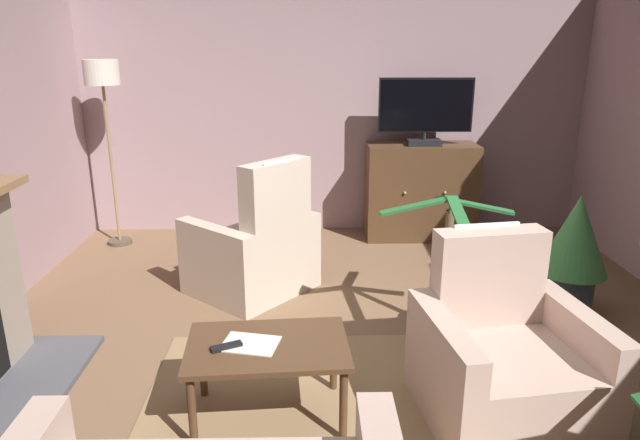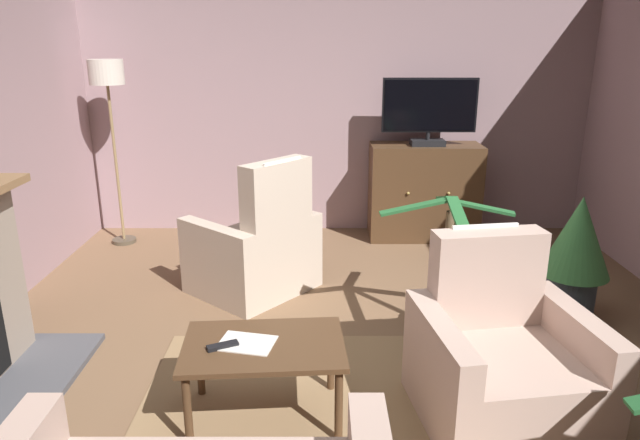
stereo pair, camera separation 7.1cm
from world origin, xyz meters
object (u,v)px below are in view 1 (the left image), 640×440
tv_cabinet (420,193)px  tv_remote (226,347)px  potted_plant_small_fern_corner (444,297)px  coffee_table (268,353)px  television (426,110)px  floor_lamp (103,91)px  armchair_angled_to_table (504,362)px  folded_newspaper (250,344)px  potted_plant_leafy_by_curtain (574,249)px  armchair_by_fireplace (255,250)px

tv_cabinet → tv_remote: size_ratio=6.78×
potted_plant_small_fern_corner → coffee_table: bearing=-140.2°
television → potted_plant_small_fern_corner: (-0.21, -2.08, -1.11)m
tv_remote → floor_lamp: floor_lamp is taller
coffee_table → armchair_angled_to_table: size_ratio=0.89×
tv_remote → folded_newspaper: (0.12, 0.04, -0.01)m
coffee_table → tv_remote: size_ratio=5.41×
coffee_table → potted_plant_leafy_by_curtain: (2.23, 1.22, 0.14)m
folded_newspaper → potted_plant_leafy_by_curtain: (2.32, 1.23, 0.08)m
potted_plant_leafy_by_curtain → tv_remote: bearing=-152.5°
armchair_by_fireplace → potted_plant_leafy_by_curtain: bearing=-11.9°
armchair_angled_to_table → potted_plant_leafy_by_curtain: (0.90, 1.20, 0.23)m
tv_cabinet → potted_plant_leafy_by_curtain: (0.81, -1.92, 0.07)m
armchair_angled_to_table → coffee_table: bearing=-179.1°
potted_plant_leafy_by_curtain → floor_lamp: (-4.00, 1.74, 1.03)m
tv_cabinet → tv_remote: (-1.64, -3.19, -0.01)m
armchair_by_fireplace → floor_lamp: 2.32m
armchair_angled_to_table → floor_lamp: 4.45m
tv_remote → armchair_angled_to_table: 1.55m
armchair_by_fireplace → floor_lamp: floor_lamp is taller
folded_newspaper → floor_lamp: (-1.68, 2.96, 1.11)m
television → tv_remote: (-1.64, -3.13, -0.90)m
coffee_table → folded_newspaper: bearing=-178.9°
potted_plant_small_fern_corner → floor_lamp: bearing=146.9°
tv_cabinet → television: television is taller
folded_newspaper → armchair_by_fireplace: 1.75m
armchair_by_fireplace → potted_plant_small_fern_corner: armchair_by_fireplace is taller
potted_plant_leafy_by_curtain → potted_plant_small_fern_corner: potted_plant_small_fern_corner is taller
television → armchair_angled_to_table: bearing=-91.8°
folded_newspaper → tv_cabinet: bearing=76.6°
potted_plant_small_fern_corner → tv_remote: bearing=-143.6°
tv_cabinet → potted_plant_small_fern_corner: potted_plant_small_fern_corner is taller
tv_remote → armchair_angled_to_table: (1.54, 0.07, -0.15)m
potted_plant_small_fern_corner → floor_lamp: floor_lamp is taller
tv_cabinet → coffee_table: (-1.42, -3.14, -0.07)m
television → tv_remote: 3.65m
potted_plant_leafy_by_curtain → floor_lamp: floor_lamp is taller
armchair_by_fireplace → armchair_angled_to_table: (1.55, -1.72, -0.04)m
potted_plant_small_fern_corner → floor_lamp: (-2.99, 1.95, 1.31)m
tv_cabinet → tv_remote: 3.58m
tv_cabinet → tv_remote: tv_cabinet is taller
armchair_by_fireplace → floor_lamp: (-1.55, 1.22, 1.22)m
coffee_table → armchair_by_fireplace: armchair_by_fireplace is taller
tv_remote → armchair_by_fireplace: (-0.01, 1.78, -0.11)m
television → coffee_table: 3.53m
coffee_table → folded_newspaper: folded_newspaper is taller
television → armchair_angled_to_table: (-0.10, -3.07, -1.05)m
television → potted_plant_small_fern_corner: 2.37m
television → folded_newspaper: size_ratio=3.20×
potted_plant_small_fern_corner → floor_lamp: size_ratio=0.55×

